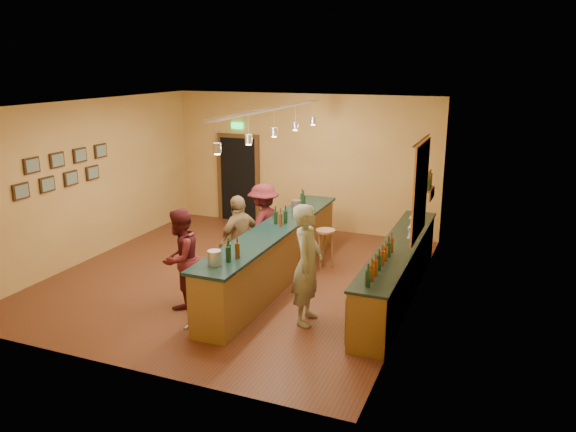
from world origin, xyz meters
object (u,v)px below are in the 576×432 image
at_px(back_counter, 398,270).
at_px(tasting_bar, 275,251).
at_px(customer_a, 180,258).
at_px(customer_c, 264,225).
at_px(customer_b, 240,240).
at_px(bar_stool, 325,237).
at_px(bartender, 307,264).

relative_size(back_counter, tasting_bar, 0.89).
bearing_deg(customer_a, customer_c, 170.53).
xyz_separation_m(customer_b, customer_c, (-0.00, 1.03, 0.00)).
height_order(tasting_bar, customer_c, customer_c).
height_order(customer_b, customer_c, customer_c).
distance_m(back_counter, customer_c, 2.83).
bearing_deg(customer_b, customer_a, -1.58).
relative_size(tasting_bar, customer_c, 3.09).
bearing_deg(customer_c, back_counter, 91.31).
height_order(back_counter, bar_stool, back_counter).
height_order(customer_a, customer_b, customer_a).
distance_m(tasting_bar, customer_b, 0.66).
relative_size(tasting_bar, customer_b, 3.09).
relative_size(tasting_bar, bartender, 2.71).
relative_size(bartender, customer_a, 1.14).
bearing_deg(customer_a, back_counter, 120.05).
bearing_deg(bar_stool, bartender, -78.48).
bearing_deg(bar_stool, customer_a, -122.41).
bearing_deg(bartender, customer_b, 54.15).
height_order(back_counter, customer_c, customer_c).
bearing_deg(customer_c, customer_a, 0.93).
height_order(tasting_bar, bartender, bartender).
xyz_separation_m(customer_a, bar_stool, (1.63, 2.57, -0.19)).
bearing_deg(bar_stool, tasting_bar, -120.36).
relative_size(bartender, bar_stool, 2.43).
distance_m(back_counter, customer_a, 3.66).
height_order(back_counter, tasting_bar, tasting_bar).
xyz_separation_m(back_counter, bartender, (-1.11, -1.48, 0.45)).
bearing_deg(customer_c, tasting_bar, 49.46).
distance_m(bartender, customer_c, 2.62).
bearing_deg(customer_b, bar_stool, 158.61).
bearing_deg(bar_stool, customer_c, -164.56).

